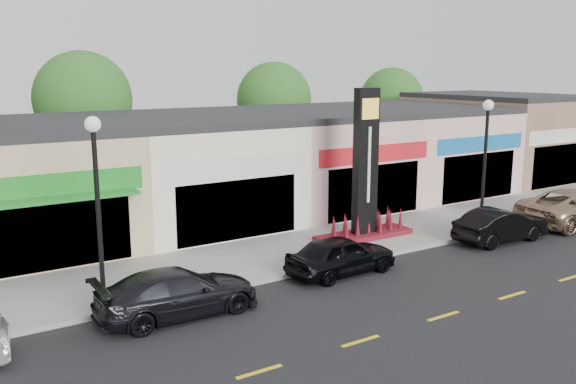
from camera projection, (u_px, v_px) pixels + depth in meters
name	position (u px, v px, depth m)	size (l,w,h in m)	color
ground	(374.00, 285.00, 19.72)	(120.00, 120.00, 0.00)	black
sidewalk	(300.00, 250.00, 23.30)	(52.00, 4.30, 0.15)	gray
curb	(335.00, 265.00, 21.44)	(52.00, 0.20, 0.15)	gray
shop_beige	(24.00, 183.00, 24.26)	(7.00, 10.85, 4.80)	tan
shop_cream	(187.00, 168.00, 27.95)	(7.00, 10.01, 4.80)	silver
shop_pink_w	(313.00, 156.00, 31.62)	(7.00, 10.01, 4.80)	#CDA39C
shop_pink_e	(412.00, 147.00, 35.29)	(7.00, 10.01, 4.80)	#CDA39C
shop_tan	(493.00, 136.00, 38.92)	(7.00, 10.01, 5.30)	olive
tree_rear_west	(83.00, 100.00, 32.71)	(5.20, 5.20, 7.83)	#382619
tree_rear_mid	(274.00, 100.00, 39.07)	(4.80, 4.80, 7.29)	#382619
tree_rear_east	(391.00, 100.00, 44.37)	(4.60, 4.60, 6.94)	#382619
lamp_west_near	(97.00, 194.00, 16.89)	(0.44, 0.44, 5.47)	black
lamp_east_near	(485.00, 152.00, 25.29)	(0.44, 0.44, 5.47)	black
pylon_sign	(365.00, 186.00, 24.31)	(4.20, 1.30, 6.00)	maroon
car_dark_sedan	(178.00, 293.00, 17.18)	(4.68, 1.90, 1.36)	black
car_black_sedan	(341.00, 255.00, 20.63)	(3.98, 1.60, 1.36)	black
car_black_conv	(501.00, 225.00, 24.49)	(4.14, 1.44, 1.36)	black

